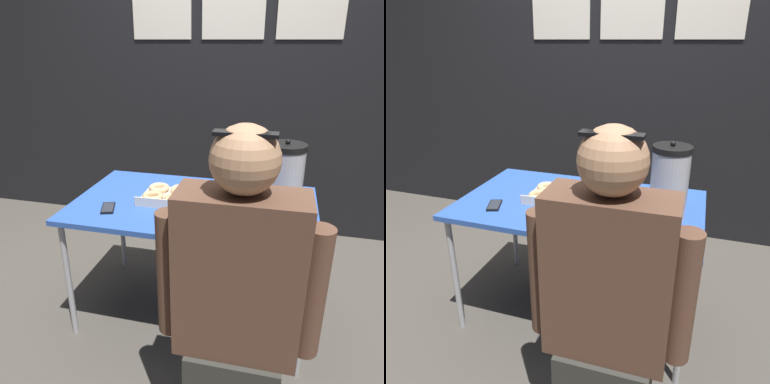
# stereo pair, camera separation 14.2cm
# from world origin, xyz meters

# --- Properties ---
(ground_plane) EXTENTS (12.00, 12.00, 0.00)m
(ground_plane) POSITION_xyz_m (0.00, 0.00, 0.00)
(ground_plane) COLOR #4C473F
(back_wall) EXTENTS (6.00, 0.11, 2.81)m
(back_wall) POSITION_xyz_m (0.00, 1.26, 1.41)
(back_wall) COLOR black
(back_wall) RESTS_ON ground
(folding_table) EXTENTS (1.30, 0.78, 0.73)m
(folding_table) POSITION_xyz_m (0.00, 0.00, 0.68)
(folding_table) COLOR #2D56B2
(folding_table) RESTS_ON ground
(donut_box) EXTENTS (0.53, 0.30, 0.05)m
(donut_box) POSITION_xyz_m (-0.04, 0.02, 0.75)
(donut_box) COLOR beige
(donut_box) RESTS_ON folding_table
(coffee_urn) EXTENTS (0.19, 0.21, 0.39)m
(coffee_urn) POSITION_xyz_m (0.46, -0.03, 0.91)
(coffee_urn) COLOR #B7B7BC
(coffee_urn) RESTS_ON folding_table
(cell_phone) EXTENTS (0.11, 0.15, 0.01)m
(cell_phone) POSITION_xyz_m (-0.41, -0.19, 0.73)
(cell_phone) COLOR black
(cell_phone) RESTS_ON folding_table
(person_seated) EXTENTS (0.61, 0.25, 1.31)m
(person_seated) POSITION_xyz_m (0.33, -0.68, 0.63)
(person_seated) COLOR #33332D
(person_seated) RESTS_ON ground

